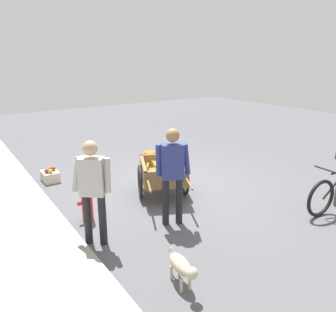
% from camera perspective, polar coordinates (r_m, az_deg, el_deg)
% --- Properties ---
extents(ground_plane, '(24.00, 24.00, 0.00)m').
position_cam_1_polar(ground_plane, '(6.77, 0.58, -5.78)').
color(ground_plane, '#56565B').
extents(fruit_cart, '(1.82, 1.40, 0.72)m').
position_cam_1_polar(fruit_cart, '(6.31, -0.93, -3.26)').
color(fruit_cart, olive).
rests_on(fruit_cart, ground).
extents(vendor_person, '(0.33, 0.51, 1.58)m').
position_cam_1_polar(vendor_person, '(5.07, 0.79, -2.23)').
color(vendor_person, black).
rests_on(vendor_person, ground).
extents(dog, '(0.67, 0.25, 0.40)m').
position_cam_1_polar(dog, '(4.01, 2.45, -18.68)').
color(dog, beige).
rests_on(dog, ground).
extents(fire_hydrant, '(0.25, 0.25, 0.67)m').
position_cam_1_polar(fire_hydrant, '(5.58, -13.99, -7.68)').
color(fire_hydrant, red).
rests_on(fire_hydrant, ground).
extents(plastic_bucket, '(0.29, 0.29, 0.27)m').
position_cam_1_polar(plastic_bucket, '(8.45, -3.20, -0.18)').
color(plastic_bucket, orange).
rests_on(plastic_bucket, ground).
extents(apple_crate, '(0.44, 0.32, 0.32)m').
position_cam_1_polar(apple_crate, '(7.60, -19.87, -3.25)').
color(apple_crate, beige).
rests_on(apple_crate, ground).
extents(mixed_fruit_crate, '(0.44, 0.32, 0.32)m').
position_cam_1_polar(mixed_fruit_crate, '(7.83, -12.01, -2.00)').
color(mixed_fruit_crate, '#99754C').
rests_on(mixed_fruit_crate, ground).
extents(bystander_person, '(0.37, 0.46, 1.54)m').
position_cam_1_polar(bystander_person, '(4.65, -13.01, -4.87)').
color(bystander_person, black).
rests_on(bystander_person, ground).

